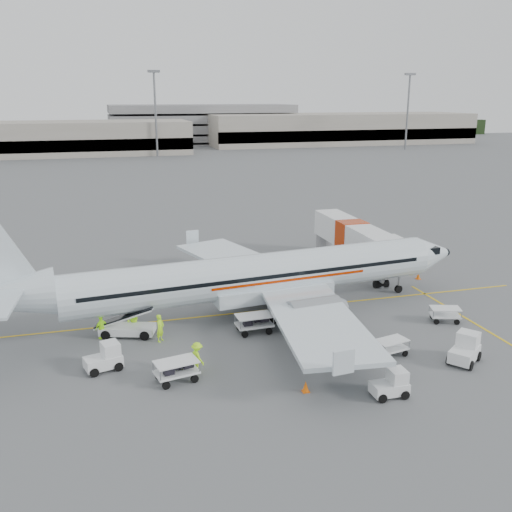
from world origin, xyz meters
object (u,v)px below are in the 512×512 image
object	(u,v)px
jet_bridge	(351,245)
belt_loader	(127,318)
tug_fore	(465,349)
tug_mid	(389,383)
aircraft	(258,247)
tug_aft	(103,357)

from	to	relation	value
jet_bridge	belt_loader	xyz separation A→B (m)	(-21.53, -10.68, -0.92)
tug_fore	tug_mid	xyz separation A→B (m)	(-6.44, -2.44, -0.14)
jet_bridge	belt_loader	bearing A→B (deg)	-153.56
aircraft	tug_aft	world-z (taller)	aircraft
tug_mid	tug_aft	size ratio (longest dim) A/B	0.92
aircraft	jet_bridge	size ratio (longest dim) A/B	2.19
aircraft	tug_aft	xyz separation A→B (m)	(-11.41, -6.38, -4.34)
jet_bridge	tug_aft	bearing A→B (deg)	-146.29
tug_fore	jet_bridge	bearing A→B (deg)	47.10
jet_bridge	belt_loader	distance (m)	24.05
tug_mid	tug_aft	distance (m)	16.70
belt_loader	tug_mid	size ratio (longest dim) A/B	2.46
aircraft	tug_mid	world-z (taller)	aircraft
aircraft	jet_bridge	world-z (taller)	aircraft
aircraft	tug_fore	bearing A→B (deg)	-54.62
tug_mid	tug_aft	xyz separation A→B (m)	(-14.96, 7.43, 0.07)
jet_bridge	belt_loader	size ratio (longest dim) A/B	3.51
jet_bridge	tug_mid	xyz separation A→B (m)	(-8.30, -22.91, -1.48)
aircraft	tug_fore	xyz separation A→B (m)	(9.98, -11.37, -4.26)
tug_fore	tug_mid	bearing A→B (deg)	163.08
belt_loader	tug_mid	xyz separation A→B (m)	(13.23, -12.23, -0.56)
tug_fore	aircraft	bearing A→B (deg)	93.59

